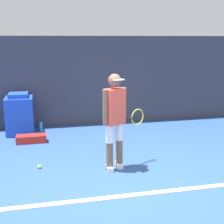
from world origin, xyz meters
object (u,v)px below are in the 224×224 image
water_bottle (41,127)px  tennis_player (115,117)px  covered_chair (20,114)px  equipment_bag (31,139)px  tennis_ball (39,167)px

water_bottle → tennis_player: bearing=-63.3°
covered_chair → water_bottle: covered_chair is taller
tennis_player → equipment_bag: 2.49m
tennis_player → covered_chair: size_ratio=1.70×
covered_chair → water_bottle: 0.59m
tennis_ball → equipment_bag: size_ratio=0.10×
tennis_ball → equipment_bag: bearing=96.7°
tennis_player → equipment_bag: bearing=103.7°
tennis_ball → water_bottle: water_bottle is taller
covered_chair → equipment_bag: size_ratio=1.51×
covered_chair → equipment_bag: covered_chair is taller
tennis_player → equipment_bag: tennis_player is taller
tennis_ball → equipment_bag: 1.52m
equipment_bag → water_bottle: water_bottle is taller
equipment_bag → tennis_player: bearing=-50.3°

